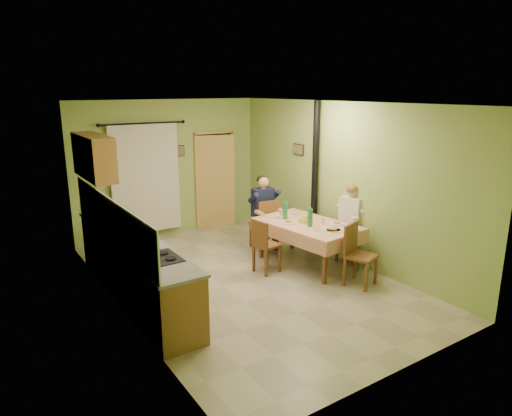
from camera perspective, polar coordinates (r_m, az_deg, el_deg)
floor at (r=7.49m, az=-1.19°, el=-8.98°), size 4.00×6.00×0.01m
room_shell at (r=6.96m, az=-1.27°, el=4.88°), size 4.04×6.04×2.82m
kitchen_run at (r=6.98m, az=-15.05°, el=-7.05°), size 0.64×3.64×1.56m
upper_cabinets at (r=7.80m, az=-19.66°, el=6.06°), size 0.35×1.40×0.70m
curtain at (r=9.40m, az=-13.61°, el=3.62°), size 1.70×0.07×2.22m
doorway at (r=10.10m, az=-5.07°, el=3.51°), size 0.96×0.25×2.15m
dining_table at (r=8.04m, az=6.40°, el=-4.46°), size 1.29×1.92×0.76m
tableware at (r=7.85m, az=7.15°, el=-1.55°), size 0.90×1.55×0.33m
chair_far at (r=8.81m, az=0.99°, el=-3.24°), size 0.45×0.45×0.98m
chair_near at (r=7.39m, az=12.81°, el=-7.25°), size 0.54×0.54×0.98m
chair_right at (r=8.36m, az=11.80°, el=-4.58°), size 0.47×0.47×0.96m
chair_left at (r=7.69m, az=1.28°, el=-5.99°), size 0.42×0.42×0.92m
man_far at (r=8.66m, az=0.96°, el=0.49°), size 0.60×0.48×1.39m
man_right at (r=8.17m, az=11.96°, el=-0.70°), size 0.54×0.63×1.39m
stove_flue at (r=8.70m, az=7.28°, el=1.43°), size 0.24×0.24×2.80m
picture_back at (r=9.68m, az=-9.45°, el=7.06°), size 0.19×0.03×0.23m
picture_right at (r=9.05m, az=5.31°, el=7.31°), size 0.03×0.31×0.21m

